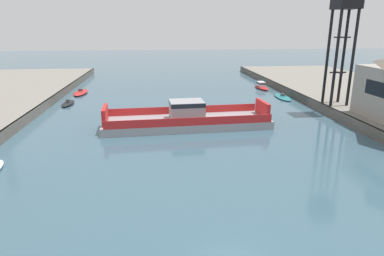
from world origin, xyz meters
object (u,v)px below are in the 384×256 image
chain_ferry (187,119)px  moored_boat_far_right (261,86)px  crane_tower (346,11)px  moored_boat_mid_right (68,103)px  moored_boat_mid_left (81,92)px  moored_boat_near_left (283,97)px

chain_ferry → moored_boat_far_right: 35.26m
chain_ferry → crane_tower: 29.33m
moored_boat_mid_right → moored_boat_mid_left: bearing=89.3°
moored_boat_far_right → chain_ferry: bearing=-124.5°
crane_tower → moored_boat_mid_right: bearing=166.1°
moored_boat_mid_left → moored_boat_far_right: size_ratio=1.10×
moored_boat_mid_left → moored_boat_near_left: bearing=-12.1°
crane_tower → moored_boat_near_left: bearing=106.4°
chain_ferry → moored_boat_mid_left: chain_ferry is taller
chain_ferry → moored_boat_mid_left: bearing=126.8°
moored_boat_near_left → moored_boat_mid_right: bearing=-177.6°
moored_boat_near_left → moored_boat_far_right: size_ratio=1.10×
chain_ferry → crane_tower: (24.76, 5.30, 14.80)m
chain_ferry → moored_boat_mid_left: (-20.15, 26.96, -0.82)m
moored_boat_mid_right → crane_tower: 48.98m
chain_ferry → crane_tower: bearing=12.1°
moored_boat_mid_right → crane_tower: bearing=-13.9°
moored_boat_near_left → moored_boat_mid_left: moored_boat_mid_left is taller
chain_ferry → moored_boat_mid_right: chain_ferry is taller
moored_boat_near_left → crane_tower: size_ratio=0.42×
chain_ferry → moored_boat_far_right: chain_ferry is taller
moored_boat_mid_left → crane_tower: 52.25m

